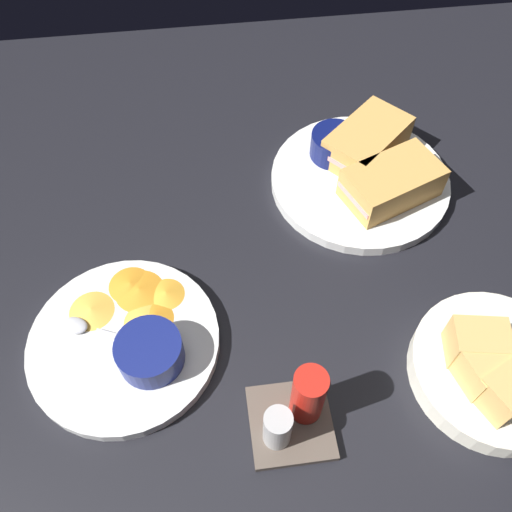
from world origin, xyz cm
name	(u,v)px	position (x,y,z in cm)	size (l,w,h in cm)	color
ground_plane	(308,260)	(0.00, 0.00, -1.50)	(110.00, 110.00, 3.00)	black
plate_sandwich_main	(359,180)	(-9.72, -11.43, 0.80)	(26.02, 26.02, 1.60)	silver
sandwich_half_near	(392,183)	(-12.87, -7.62, 4.00)	(14.90, 11.85, 4.80)	tan
sandwich_half_far	(367,141)	(-11.45, -16.06, 4.00)	(14.77, 14.32, 4.80)	tan
ramekin_dark_sauce	(335,144)	(-6.74, -16.47, 3.64)	(7.18, 7.18, 3.79)	#0C144C
spoon_by_dark_ramekin	(352,178)	(-8.31, -11.04, 1.96)	(4.17, 9.88, 0.80)	silver
plate_chips_companion	(124,343)	(24.43, 10.53, 0.80)	(22.80, 22.80, 1.60)	silver
ramekin_light_gravy	(150,352)	(21.01, 13.38, 3.56)	(7.63, 7.63, 3.64)	navy
spoon_by_gravy_ramekin	(85,328)	(28.90, 8.60, 1.96)	(9.64, 5.28, 0.80)	silver
plantain_chip_scatter	(136,302)	(22.86, 5.67, 1.90)	(15.55, 13.21, 0.60)	orange
bread_basket_rear	(493,369)	(-17.21, 19.96, 2.51)	(18.91, 18.91, 7.90)	silver
condiment_caddy	(296,412)	(5.80, 22.21, 3.41)	(9.00, 9.00, 9.50)	brown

